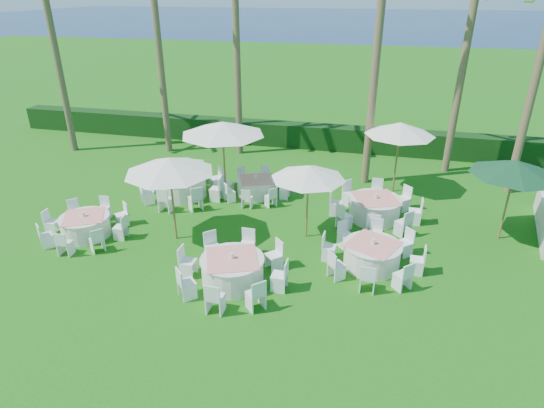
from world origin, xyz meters
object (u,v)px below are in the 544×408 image
at_px(umbrella_green, 516,168).
at_px(umbrella_b, 308,172).
at_px(banquet_table_d, 183,186).
at_px(banquet_table_e, 256,187).
at_px(banquet_table_a, 85,225).
at_px(banquet_table_c, 372,254).
at_px(banquet_table_b, 233,269).
at_px(umbrella_c, 223,128).
at_px(umbrella_a, 169,165).
at_px(banquet_table_f, 375,208).
at_px(umbrella_d, 400,129).

bearing_deg(umbrella_green, umbrella_b, -167.54).
height_order(banquet_table_d, banquet_table_e, banquet_table_d).
distance_m(banquet_table_a, banquet_table_d, 4.25).
relative_size(banquet_table_c, umbrella_b, 1.18).
height_order(banquet_table_b, banquet_table_c, banquet_table_b).
distance_m(umbrella_c, umbrella_green, 10.34).
relative_size(banquet_table_a, umbrella_a, 1.00).
bearing_deg(umbrella_a, banquet_table_f, 25.40).
xyz_separation_m(umbrella_a, umbrella_b, (4.24, 1.17, -0.29)).
xyz_separation_m(banquet_table_b, banquet_table_e, (-0.96, 5.99, -0.06)).
distance_m(banquet_table_a, banquet_table_b, 5.87).
xyz_separation_m(banquet_table_f, umbrella_d, (0.67, 2.72, 2.23)).
xyz_separation_m(umbrella_b, umbrella_green, (6.35, 1.40, 0.20)).
relative_size(banquet_table_b, umbrella_a, 1.10).
xyz_separation_m(banquet_table_b, banquet_table_f, (3.79, 5.00, 0.01)).
height_order(banquet_table_e, umbrella_b, umbrella_b).
height_order(banquet_table_c, banquet_table_e, banquet_table_c).
xyz_separation_m(banquet_table_d, banquet_table_e, (2.85, 0.77, -0.08)).
relative_size(banquet_table_a, umbrella_b, 1.12).
relative_size(umbrella_c, umbrella_green, 1.19).
relative_size(banquet_table_e, umbrella_d, 0.94).
bearing_deg(banquet_table_b, banquet_table_d, 126.12).
height_order(banquet_table_e, umbrella_c, umbrella_c).
height_order(banquet_table_b, umbrella_d, umbrella_d).
relative_size(banquet_table_d, umbrella_b, 1.30).
bearing_deg(banquet_table_c, banquet_table_d, 155.84).
bearing_deg(umbrella_green, banquet_table_c, -146.53).
relative_size(banquet_table_a, banquet_table_e, 1.05).
bearing_deg(umbrella_d, banquet_table_e, -162.34).
bearing_deg(umbrella_green, umbrella_d, 137.50).
height_order(banquet_table_a, umbrella_c, umbrella_c).
xyz_separation_m(umbrella_c, umbrella_green, (10.24, -1.48, -0.16)).
distance_m(umbrella_a, umbrella_b, 4.41).
bearing_deg(umbrella_b, umbrella_a, -164.58).
xyz_separation_m(banquet_table_b, umbrella_a, (-2.64, 1.94, 2.22)).
height_order(umbrella_a, umbrella_green, umbrella_a).
distance_m(banquet_table_b, banquet_table_d, 6.47).
bearing_deg(banquet_table_d, umbrella_green, -3.43).
relative_size(banquet_table_b, umbrella_green, 1.14).
xyz_separation_m(banquet_table_e, umbrella_green, (8.91, -1.48, 2.19)).
relative_size(banquet_table_b, banquet_table_f, 0.97).
xyz_separation_m(umbrella_b, umbrella_d, (2.86, 4.60, 0.31)).
relative_size(banquet_table_f, umbrella_c, 0.98).
bearing_deg(banquet_table_d, umbrella_a, -70.37).
bearing_deg(banquet_table_d, umbrella_d, 16.79).
bearing_deg(umbrella_d, umbrella_green, -42.50).
xyz_separation_m(umbrella_b, umbrella_c, (-3.88, 2.88, 0.36)).
bearing_deg(umbrella_b, banquet_table_a, -166.88).
relative_size(banquet_table_b, umbrella_b, 1.23).
height_order(banquet_table_f, umbrella_c, umbrella_c).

